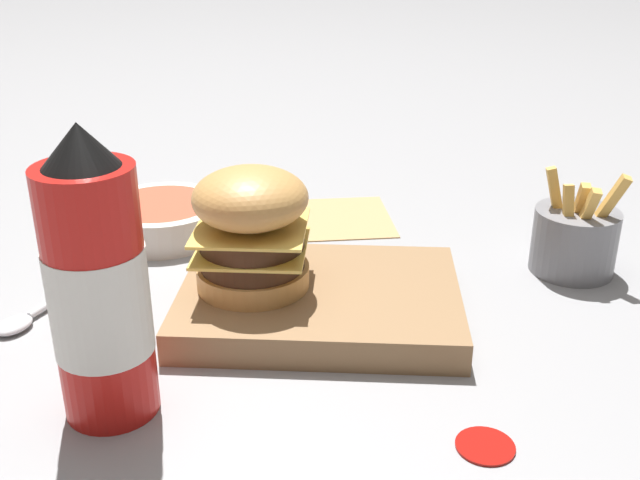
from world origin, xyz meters
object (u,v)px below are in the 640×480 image
serving_board (320,301)px  ketchup_bottle (98,289)px  side_bowl (162,217)px  spoon (36,312)px  fries_basket (574,239)px  burger (251,228)px

serving_board → ketchup_bottle: size_ratio=1.15×
serving_board → side_bowl: 0.28m
serving_board → spoon: serving_board is taller
spoon → fries_basket: bearing=126.0°
side_bowl → burger: bearing=126.5°
fries_basket → ketchup_bottle: bearing=32.9°
spoon → side_bowl: bearing=-177.0°
serving_board → fries_basket: 0.30m
ketchup_bottle → burger: bearing=-119.7°
ketchup_bottle → fries_basket: ketchup_bottle is taller
side_bowl → serving_board: bearing=137.4°
burger → ketchup_bottle: size_ratio=0.51×
serving_board → spoon: 0.28m
serving_board → fries_basket: bearing=-156.8°
burger → fries_basket: 0.36m
ketchup_bottle → side_bowl: size_ratio=1.50×
ketchup_bottle → side_bowl: 0.37m
fries_basket → spoon: size_ratio=0.75×
ketchup_bottle → spoon: (0.12, -0.14, -0.10)m
burger → ketchup_bottle: ketchup_bottle is taller
burger → side_bowl: (0.14, -0.19, -0.07)m
ketchup_bottle → spoon: size_ratio=1.47×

